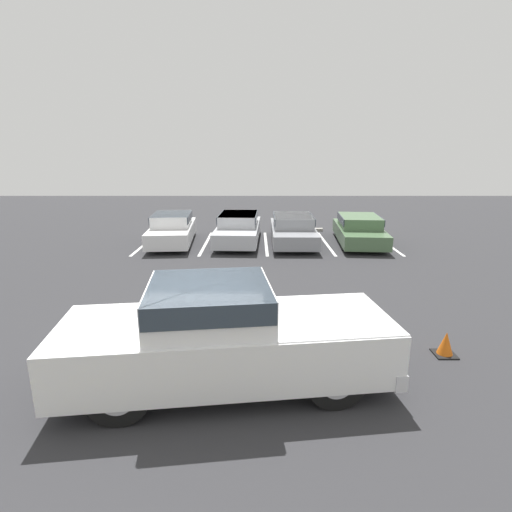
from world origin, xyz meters
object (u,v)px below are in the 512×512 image
object	(u,v)px
parked_sedan_a	(173,228)
parked_sedan_b	(239,227)
pickup_truck	(228,336)
parked_sedan_d	(360,229)
traffic_cone	(447,345)
parked_sedan_c	(294,228)
wheel_stop_curb	(304,230)

from	to	relation	value
parked_sedan_a	parked_sedan_b	xyz separation A→B (m)	(2.87, 0.29, -0.01)
pickup_truck	parked_sedan_d	size ratio (longest dim) A/B	1.26
pickup_truck	traffic_cone	bearing A→B (deg)	6.65
parked_sedan_b	parked_sedan_a	bearing A→B (deg)	-81.63
parked_sedan_c	traffic_cone	world-z (taller)	parked_sedan_c
parked_sedan_b	traffic_cone	xyz separation A→B (m)	(4.53, -10.17, -0.46)
wheel_stop_curb	parked_sedan_a	bearing A→B (deg)	-154.83
pickup_truck	parked_sedan_b	world-z (taller)	pickup_truck
wheel_stop_curb	parked_sedan_d	bearing A→B (deg)	-52.92
parked_sedan_d	pickup_truck	bearing A→B (deg)	-19.84
parked_sedan_b	parked_sedan_c	bearing A→B (deg)	88.08
parked_sedan_c	wheel_stop_curb	bearing A→B (deg)	164.91
parked_sedan_b	traffic_cone	world-z (taller)	parked_sedan_b
parked_sedan_a	parked_sedan_d	world-z (taller)	parked_sedan_a
pickup_truck	parked_sedan_c	size ratio (longest dim) A/B	1.25
parked_sedan_c	traffic_cone	distance (m)	10.21
parked_sedan_d	wheel_stop_curb	bearing A→B (deg)	-138.28
parked_sedan_d	traffic_cone	world-z (taller)	parked_sedan_d
parked_sedan_a	parked_sedan_d	distance (m)	8.14
parked_sedan_a	parked_sedan_b	world-z (taller)	parked_sedan_a
pickup_truck	wheel_stop_curb	distance (m)	14.05
parked_sedan_b	traffic_cone	bearing A→B (deg)	26.58
parked_sedan_a	parked_sedan_c	distance (m)	5.25
parked_sedan_b	traffic_cone	distance (m)	11.14
wheel_stop_curb	traffic_cone	bearing A→B (deg)	-83.85
parked_sedan_a	parked_sedan_d	bearing A→B (deg)	86.15
parked_sedan_d	traffic_cone	bearing A→B (deg)	0.33
parked_sedan_a	parked_sedan_c	size ratio (longest dim) A/B	0.96
parked_sedan_a	traffic_cone	world-z (taller)	parked_sedan_a
parked_sedan_a	traffic_cone	bearing A→B (deg)	32.74
parked_sedan_c	parked_sedan_d	distance (m)	2.89
parked_sedan_b	parked_sedan_d	xyz separation A→B (m)	(5.27, -0.26, -0.03)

